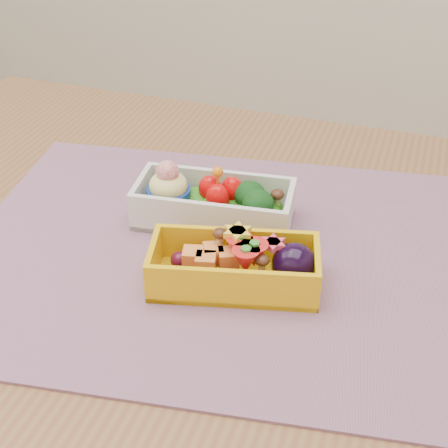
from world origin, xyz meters
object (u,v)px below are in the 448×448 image
(bento_yellow, at_px, (238,265))
(placemat, at_px, (216,252))
(bento_white, at_px, (213,203))
(table, at_px, (248,327))

(bento_yellow, bearing_deg, placemat, 116.54)
(bento_white, relative_size, bento_yellow, 1.03)
(placemat, relative_size, bento_white, 2.96)
(bento_yellow, bearing_deg, bento_white, 107.99)
(table, xyz_separation_m, placemat, (-0.04, 0.01, 0.10))
(table, distance_m, placemat, 0.11)
(table, height_order, bento_yellow, bento_yellow)
(table, bearing_deg, bento_yellow, -91.78)
(placemat, height_order, bento_yellow, bento_yellow)
(placemat, bearing_deg, bento_white, 113.26)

